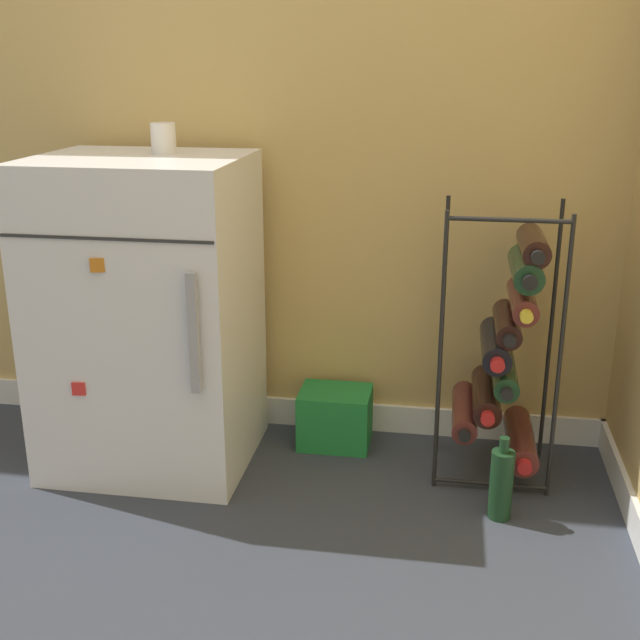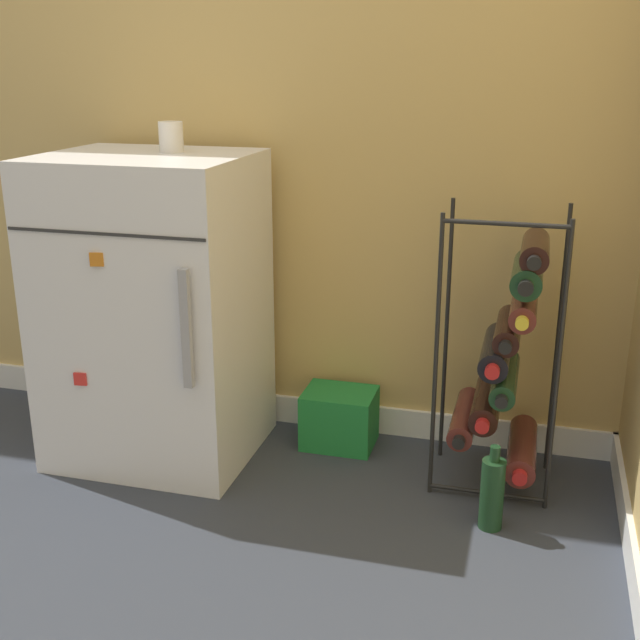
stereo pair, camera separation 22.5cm
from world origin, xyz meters
The scene contains 7 objects.
ground_plane centered at (0.00, 0.00, 0.00)m, with size 14.00×14.00×0.00m, color #333842.
wall_back centered at (0.00, 0.68, 1.24)m, with size 7.00×0.07×2.50m.
mini_fridge centered at (-0.34, 0.36, 0.45)m, with size 0.57×0.52×0.90m.
wine_rack centered at (0.67, 0.43, 0.38)m, with size 0.32×0.33×0.78m.
soda_box centered at (0.18, 0.53, 0.09)m, with size 0.22×0.17×0.18m.
fridge_top_cup centered at (-0.29, 0.43, 0.94)m, with size 0.07×0.07×0.08m.
loose_bottle_floor centered at (0.66, 0.18, 0.10)m, with size 0.06×0.06×0.23m.
Camera 2 is at (0.72, -1.66, 1.15)m, focal length 45.00 mm.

